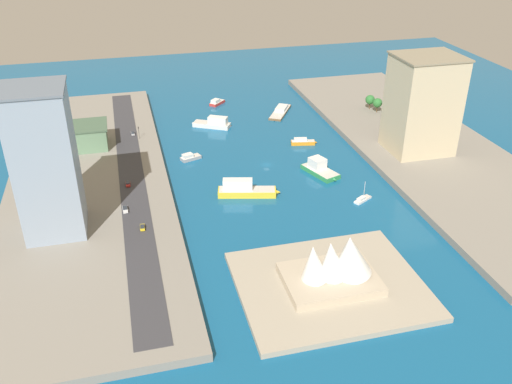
% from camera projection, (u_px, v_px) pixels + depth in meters
% --- Properties ---
extents(ground_plane, '(440.00, 440.00, 0.00)m').
position_uv_depth(ground_plane, '(266.00, 165.00, 268.31)').
color(ground_plane, '#145684').
extents(quay_west, '(70.00, 240.00, 3.04)m').
position_uv_depth(quay_west, '(422.00, 145.00, 285.84)').
color(quay_west, gray).
rests_on(quay_west, ground_plane).
extents(quay_east, '(70.00, 240.00, 3.04)m').
position_uv_depth(quay_east, '(89.00, 182.00, 249.34)').
color(quay_east, gray).
rests_on(quay_east, ground_plane).
extents(peninsula_point, '(61.29, 51.48, 2.00)m').
position_uv_depth(peninsula_point, '(330.00, 285.00, 184.45)').
color(peninsula_point, '#A89E89').
rests_on(peninsula_point, ground_plane).
extents(road_strip, '(11.22, 228.00, 0.15)m').
position_uv_depth(road_strip, '(131.00, 174.00, 252.75)').
color(road_strip, '#38383D').
rests_on(road_strip, quay_east).
extents(tugboat_red, '(10.99, 11.12, 3.64)m').
position_uv_depth(tugboat_red, '(217.00, 102.00, 343.88)').
color(tugboat_red, red).
rests_on(tugboat_red, ground_plane).
extents(ferry_yellow_fast, '(27.59, 12.45, 7.67)m').
position_uv_depth(ferry_yellow_fast, '(245.00, 190.00, 239.97)').
color(ferry_yellow_fast, yellow).
rests_on(ferry_yellow_fast, ground_plane).
extents(sailboat_small_white, '(9.48, 7.05, 9.08)m').
position_uv_depth(sailboat_small_white, '(362.00, 199.00, 236.47)').
color(sailboat_small_white, white).
rests_on(sailboat_small_white, ground_plane).
extents(barge_flat_brown, '(20.07, 26.99, 3.05)m').
position_uv_depth(barge_flat_brown, '(281.00, 111.00, 331.10)').
color(barge_flat_brown, brown).
rests_on(barge_flat_brown, ground_plane).
extents(ferry_white_commuter, '(21.74, 16.02, 6.28)m').
position_uv_depth(ferry_white_commuter, '(214.00, 123.00, 310.15)').
color(ferry_white_commuter, silver).
rests_on(ferry_white_commuter, ground_plane).
extents(water_taxi_orange, '(14.13, 6.00, 3.71)m').
position_uv_depth(water_taxi_orange, '(303.00, 142.00, 289.16)').
color(water_taxi_orange, orange).
rests_on(water_taxi_orange, ground_plane).
extents(ferry_green_doubledeck, '(14.56, 21.44, 7.05)m').
position_uv_depth(ferry_green_doubledeck, '(319.00, 169.00, 259.15)').
color(ferry_green_doubledeck, '#2D8C4C').
rests_on(ferry_green_doubledeck, ground_plane).
extents(yacht_sleek_gray, '(11.39, 7.29, 3.36)m').
position_uv_depth(yacht_sleek_gray, '(190.00, 157.00, 272.76)').
color(yacht_sleek_gray, '#999EA3').
rests_on(yacht_sleek_gray, ground_plane).
extents(terminal_long_green, '(44.47, 20.03, 11.65)m').
position_uv_depth(terminal_long_green, '(63.00, 138.00, 274.85)').
color(terminal_long_green, slate).
rests_on(terminal_long_green, quay_east).
extents(office_block_beige, '(30.47, 26.40, 47.39)m').
position_uv_depth(office_block_beige, '(422.00, 104.00, 265.49)').
color(office_block_beige, '#C6B793').
rests_on(office_block_beige, quay_west).
extents(tower_tall_glass, '(22.17, 23.62, 56.18)m').
position_uv_depth(tower_tall_glass, '(46.00, 163.00, 198.22)').
color(tower_tall_glass, '#8C9EB2').
rests_on(tower_tall_glass, quay_east).
extents(van_white, '(2.20, 5.23, 1.59)m').
position_uv_depth(van_white, '(125.00, 209.00, 222.83)').
color(van_white, black).
rests_on(van_white, road_strip).
extents(taxi_yellow_cab, '(1.96, 4.36, 1.45)m').
position_uv_depth(taxi_yellow_cab, '(142.00, 227.00, 210.91)').
color(taxi_yellow_cab, black).
rests_on(taxi_yellow_cab, road_strip).
extents(sedan_silver, '(2.03, 4.49, 1.47)m').
position_uv_depth(sedan_silver, '(133.00, 133.00, 293.04)').
color(sedan_silver, black).
rests_on(sedan_silver, road_strip).
extents(pickup_red, '(2.01, 4.34, 1.53)m').
position_uv_depth(pickup_red, '(128.00, 184.00, 242.21)').
color(pickup_red, black).
rests_on(pickup_red, road_strip).
extents(traffic_light_waterfront, '(0.36, 0.36, 6.50)m').
position_uv_depth(traffic_light_waterfront, '(139.00, 131.00, 287.18)').
color(traffic_light_waterfront, black).
rests_on(traffic_light_waterfront, quay_east).
extents(opera_landmark, '(31.01, 23.13, 18.00)m').
position_uv_depth(opera_landmark, '(336.00, 264.00, 180.82)').
color(opera_landmark, '#BCAD93').
rests_on(opera_landmark, peninsula_point).
extents(park_tree_cluster, '(7.29, 11.59, 8.59)m').
position_uv_depth(park_tree_cluster, '(374.00, 101.00, 323.09)').
color(park_tree_cluster, brown).
rests_on(park_tree_cluster, quay_west).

